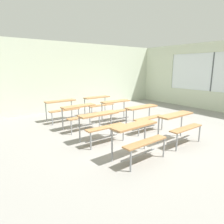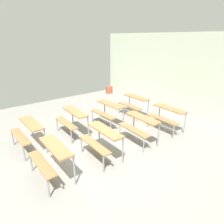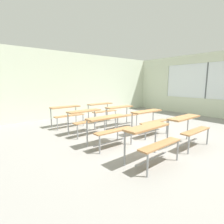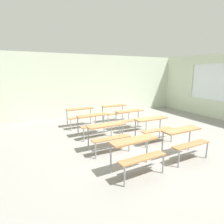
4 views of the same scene
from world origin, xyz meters
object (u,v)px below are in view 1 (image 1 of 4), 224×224
object	(u,v)px
desk_bench_r0c0	(138,134)
desk_bench_r1c0	(101,121)
desk_bench_r2c1	(118,106)
desk_bench_r3c0	(62,106)
desk_bench_r2c0	(81,112)
desk_bench_r3c1	(98,101)
desk_bench_r0c1	(179,122)
desk_bench_r1c1	(144,113)

from	to	relation	value
desk_bench_r0c0	desk_bench_r1c0	world-z (taller)	same
desk_bench_r2c1	desk_bench_r3c0	xyz separation A→B (m)	(-1.56, 1.25, 0.00)
desk_bench_r2c0	desk_bench_r3c1	size ratio (longest dim) A/B	1.02
desk_bench_r2c1	desk_bench_r3c0	world-z (taller)	same
desk_bench_r0c1	desk_bench_r3c0	bearing A→B (deg)	111.24
desk_bench_r0c0	desk_bench_r2c0	bearing A→B (deg)	87.07
desk_bench_r0c0	desk_bench_r3c0	distance (m)	3.85
desk_bench_r2c0	desk_bench_r2c1	bearing A→B (deg)	-2.51
desk_bench_r1c1	desk_bench_r1c0	bearing A→B (deg)	-179.63
desk_bench_r1c0	desk_bench_r3c1	xyz separation A→B (m)	(1.55, 2.53, 0.00)
desk_bench_r1c0	desk_bench_r3c0	size ratio (longest dim) A/B	0.99
desk_bench_r2c1	desk_bench_r3c0	size ratio (longest dim) A/B	1.00
desk_bench_r2c0	desk_bench_r3c0	bearing A→B (deg)	90.73
desk_bench_r0c0	desk_bench_r1c0	size ratio (longest dim) A/B	1.02
desk_bench_r0c0	desk_bench_r1c0	distance (m)	1.31
desk_bench_r1c1	desk_bench_r3c1	world-z (taller)	same
desk_bench_r0c1	desk_bench_r2c0	distance (m)	2.93
desk_bench_r0c0	desk_bench_r1c0	xyz separation A→B (m)	(-0.06, 1.31, 0.00)
desk_bench_r2c1	desk_bench_r3c1	world-z (taller)	same
desk_bench_r2c0	desk_bench_r0c1	bearing A→B (deg)	-62.77
desk_bench_r1c0	desk_bench_r3c1	distance (m)	2.96
desk_bench_r2c0	desk_bench_r1c1	bearing A→B (deg)	-43.57
desk_bench_r0c1	desk_bench_r3c1	xyz separation A→B (m)	(-0.01, 3.78, 0.00)
desk_bench_r0c1	desk_bench_r1c0	xyz separation A→B (m)	(-1.55, 1.25, 0.00)
desk_bench_r1c1	desk_bench_r2c0	xyz separation A→B (m)	(-1.49, 1.28, 0.00)
desk_bench_r2c0	desk_bench_r1c0	bearing A→B (deg)	-96.54
desk_bench_r1c0	desk_bench_r1c1	distance (m)	1.57
desk_bench_r3c0	desk_bench_r3c1	world-z (taller)	same
desk_bench_r0c0	desk_bench_r2c0	distance (m)	2.59
desk_bench_r2c0	desk_bench_r3c1	bearing A→B (deg)	37.36
desk_bench_r2c1	desk_bench_r3c1	bearing A→B (deg)	91.65
desk_bench_r1c0	desk_bench_r1c1	xyz separation A→B (m)	(1.57, 0.00, 0.00)
desk_bench_r1c0	desk_bench_r1c1	size ratio (longest dim) A/B	1.00
desk_bench_r3c0	desk_bench_r1c1	bearing A→B (deg)	-59.55
desk_bench_r0c0	desk_bench_r3c1	world-z (taller)	same
desk_bench_r0c0	desk_bench_r0c1	world-z (taller)	same
desk_bench_r0c1	desk_bench_r1c0	bearing A→B (deg)	140.06
desk_bench_r1c0	desk_bench_r2c1	world-z (taller)	same
desk_bench_r2c0	desk_bench_r3c0	size ratio (longest dim) A/B	1.01
desk_bench_r0c0	desk_bench_r2c1	world-z (taller)	same
desk_bench_r0c1	desk_bench_r2c1	distance (m)	2.55
desk_bench_r1c0	desk_bench_r3c0	world-z (taller)	same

